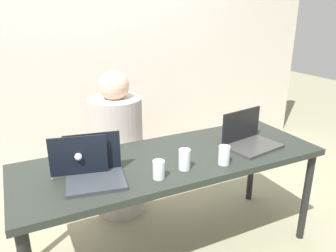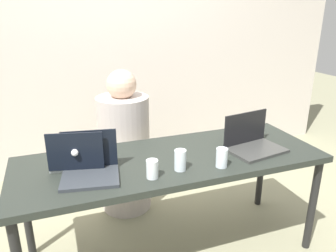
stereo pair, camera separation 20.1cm
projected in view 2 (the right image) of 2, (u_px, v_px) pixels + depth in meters
ground_plane at (171, 250)px, 2.25m from camera, size 12.00×12.00×0.00m
back_wall at (117, 42)px, 3.16m from camera, size 4.91×0.10×2.54m
desk at (172, 166)px, 2.04m from camera, size 1.89×0.67×0.71m
person_at_center at (125, 150)px, 2.60m from camera, size 0.43×0.43×1.15m
laptop_front_left at (90, 167)px, 1.77m from camera, size 0.34×0.30×0.23m
laptop_front_right at (253, 142)px, 2.11m from camera, size 0.38×0.30×0.23m
laptop_back_left at (78, 158)px, 1.88m from camera, size 0.35×0.31×0.24m
water_glass_right at (222, 159)px, 1.88m from camera, size 0.07×0.07×0.11m
water_glass_left at (152, 170)px, 1.75m from camera, size 0.07×0.07×0.10m
water_glass_center at (180, 161)px, 1.84m from camera, size 0.07×0.07×0.12m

